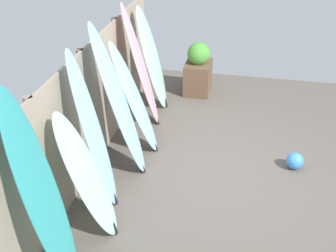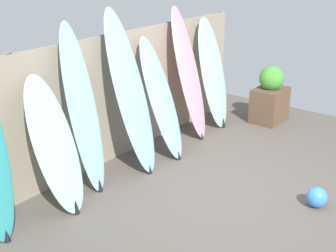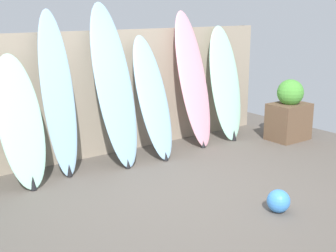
{
  "view_description": "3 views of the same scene",
  "coord_description": "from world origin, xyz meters",
  "px_view_note": "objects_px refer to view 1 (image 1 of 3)",
  "views": [
    {
      "loc": [
        -5.34,
        -0.24,
        3.86
      ],
      "look_at": [
        0.17,
        0.92,
        0.71
      ],
      "focal_mm": 50.0,
      "sensor_mm": 36.0,
      "label": 1
    },
    {
      "loc": [
        -4.36,
        -2.46,
        2.9
      ],
      "look_at": [
        -0.36,
        0.64,
        0.95
      ],
      "focal_mm": 50.0,
      "sensor_mm": 36.0,
      "label": 2
    },
    {
      "loc": [
        -3.12,
        -3.86,
        2.12
      ],
      "look_at": [
        0.05,
        0.4,
        0.76
      ],
      "focal_mm": 50.0,
      "sensor_mm": 36.0,
      "label": 3
    }
  ],
  "objects_px": {
    "surfboard_skyblue_2": "(93,133)",
    "surfboard_skyblue_4": "(134,99)",
    "surfboard_skyblue_3": "(119,102)",
    "surfboard_pink_5": "(141,66)",
    "surfboard_teal_0": "(42,197)",
    "beach_ball": "(295,161)",
    "surfboard_seafoam_6": "(152,59)",
    "planter_box": "(198,71)",
    "surfboard_seafoam_1": "(87,177)"
  },
  "relations": [
    {
      "from": "surfboard_skyblue_2",
      "to": "surfboard_skyblue_4",
      "type": "bearing_deg",
      "value": -5.1
    },
    {
      "from": "surfboard_skyblue_4",
      "to": "surfboard_skyblue_3",
      "type": "bearing_deg",
      "value": 176.36
    },
    {
      "from": "surfboard_skyblue_3",
      "to": "surfboard_skyblue_4",
      "type": "distance_m",
      "value": 0.65
    },
    {
      "from": "surfboard_skyblue_3",
      "to": "surfboard_pink_5",
      "type": "height_order",
      "value": "surfboard_skyblue_3"
    },
    {
      "from": "surfboard_teal_0",
      "to": "beach_ball",
      "type": "relative_size",
      "value": 9.03
    },
    {
      "from": "surfboard_skyblue_2",
      "to": "surfboard_seafoam_6",
      "type": "relative_size",
      "value": 1.15
    },
    {
      "from": "surfboard_skyblue_3",
      "to": "planter_box",
      "type": "bearing_deg",
      "value": -12.89
    },
    {
      "from": "surfboard_teal_0",
      "to": "surfboard_skyblue_3",
      "type": "xyz_separation_m",
      "value": [
        2.13,
        -0.1,
        -0.02
      ]
    },
    {
      "from": "surfboard_seafoam_1",
      "to": "surfboard_skyblue_4",
      "type": "bearing_deg",
      "value": -0.67
    },
    {
      "from": "surfboard_pink_5",
      "to": "beach_ball",
      "type": "xyz_separation_m",
      "value": [
        -0.89,
        -2.51,
        -0.91
      ]
    },
    {
      "from": "surfboard_teal_0",
      "to": "surfboard_seafoam_6",
      "type": "xyz_separation_m",
      "value": [
        4.23,
        -0.05,
        -0.2
      ]
    },
    {
      "from": "surfboard_skyblue_4",
      "to": "surfboard_seafoam_6",
      "type": "bearing_deg",
      "value": 3.57
    },
    {
      "from": "surfboard_skyblue_2",
      "to": "planter_box",
      "type": "xyz_separation_m",
      "value": [
        3.63,
        -0.74,
        -0.59
      ]
    },
    {
      "from": "planter_box",
      "to": "surfboard_seafoam_1",
      "type": "bearing_deg",
      "value": 171.29
    },
    {
      "from": "surfboard_skyblue_2",
      "to": "surfboard_pink_5",
      "type": "relative_size",
      "value": 1.01
    },
    {
      "from": "surfboard_pink_5",
      "to": "surfboard_skyblue_3",
      "type": "bearing_deg",
      "value": -176.86
    },
    {
      "from": "surfboard_skyblue_4",
      "to": "surfboard_pink_5",
      "type": "xyz_separation_m",
      "value": [
        0.84,
        0.12,
        0.17
      ]
    },
    {
      "from": "surfboard_teal_0",
      "to": "surfboard_seafoam_6",
      "type": "relative_size",
      "value": 1.22
    },
    {
      "from": "surfboard_teal_0",
      "to": "surfboard_seafoam_1",
      "type": "distance_m",
      "value": 0.89
    },
    {
      "from": "surfboard_teal_0",
      "to": "surfboard_skyblue_3",
      "type": "bearing_deg",
      "value": -2.74
    },
    {
      "from": "surfboard_seafoam_1",
      "to": "surfboard_seafoam_6",
      "type": "distance_m",
      "value": 3.42
    },
    {
      "from": "surfboard_pink_5",
      "to": "surfboard_skyblue_4",
      "type": "bearing_deg",
      "value": -172.03
    },
    {
      "from": "beach_ball",
      "to": "surfboard_teal_0",
      "type": "bearing_deg",
      "value": 136.61
    },
    {
      "from": "surfboard_seafoam_1",
      "to": "surfboard_pink_5",
      "type": "xyz_separation_m",
      "value": [
        2.75,
        0.1,
        0.25
      ]
    },
    {
      "from": "beach_ball",
      "to": "surfboard_skyblue_2",
      "type": "bearing_deg",
      "value": 117.72
    },
    {
      "from": "surfboard_skyblue_3",
      "to": "beach_ball",
      "type": "relative_size",
      "value": 8.86
    },
    {
      "from": "surfboard_skyblue_2",
      "to": "surfboard_skyblue_3",
      "type": "bearing_deg",
      "value": -6.24
    },
    {
      "from": "surfboard_skyblue_4",
      "to": "surfboard_pink_5",
      "type": "relative_size",
      "value": 0.84
    },
    {
      "from": "surfboard_seafoam_1",
      "to": "planter_box",
      "type": "xyz_separation_m",
      "value": [
        4.18,
        -0.64,
        -0.34
      ]
    },
    {
      "from": "surfboard_skyblue_2",
      "to": "surfboard_seafoam_6",
      "type": "height_order",
      "value": "surfboard_skyblue_2"
    },
    {
      "from": "surfboard_skyblue_2",
      "to": "beach_ball",
      "type": "relative_size",
      "value": 8.49
    },
    {
      "from": "surfboard_skyblue_2",
      "to": "beach_ball",
      "type": "height_order",
      "value": "surfboard_skyblue_2"
    },
    {
      "from": "beach_ball",
      "to": "surfboard_skyblue_4",
      "type": "bearing_deg",
      "value": 88.83
    },
    {
      "from": "surfboard_skyblue_3",
      "to": "surfboard_pink_5",
      "type": "bearing_deg",
      "value": 3.14
    },
    {
      "from": "surfboard_teal_0",
      "to": "planter_box",
      "type": "relative_size",
      "value": 2.25
    },
    {
      "from": "surfboard_seafoam_1",
      "to": "surfboard_pink_5",
      "type": "bearing_deg",
      "value": 1.98
    },
    {
      "from": "surfboard_teal_0",
      "to": "surfboard_skyblue_2",
      "type": "xyz_separation_m",
      "value": [
        1.36,
        -0.02,
        -0.08
      ]
    },
    {
      "from": "surfboard_teal_0",
      "to": "surfboard_seafoam_6",
      "type": "bearing_deg",
      "value": -0.63
    },
    {
      "from": "surfboard_teal_0",
      "to": "surfboard_pink_5",
      "type": "height_order",
      "value": "surfboard_teal_0"
    },
    {
      "from": "surfboard_seafoam_1",
      "to": "planter_box",
      "type": "bearing_deg",
      "value": -8.71
    },
    {
      "from": "surfboard_seafoam_6",
      "to": "beach_ball",
      "type": "xyz_separation_m",
      "value": [
        -1.55,
        -2.49,
        -0.78
      ]
    },
    {
      "from": "surfboard_skyblue_4",
      "to": "planter_box",
      "type": "xyz_separation_m",
      "value": [
        2.26,
        -0.62,
        -0.42
      ]
    },
    {
      "from": "surfboard_teal_0",
      "to": "surfboard_skyblue_3",
      "type": "height_order",
      "value": "surfboard_teal_0"
    },
    {
      "from": "surfboard_skyblue_2",
      "to": "beach_ball",
      "type": "distance_m",
      "value": 2.98
    },
    {
      "from": "surfboard_skyblue_3",
      "to": "surfboard_seafoam_1",
      "type": "bearing_deg",
      "value": -179.3
    },
    {
      "from": "surfboard_seafoam_1",
      "to": "surfboard_pink_5",
      "type": "relative_size",
      "value": 0.77
    },
    {
      "from": "surfboard_teal_0",
      "to": "surfboard_seafoam_1",
      "type": "bearing_deg",
      "value": -8.21
    },
    {
      "from": "surfboard_pink_5",
      "to": "planter_box",
      "type": "distance_m",
      "value": 1.71
    },
    {
      "from": "surfboard_teal_0",
      "to": "beach_ball",
      "type": "xyz_separation_m",
      "value": [
        2.68,
        -2.53,
        -0.98
      ]
    },
    {
      "from": "surfboard_teal_0",
      "to": "beach_ball",
      "type": "distance_m",
      "value": 3.82
    }
  ]
}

